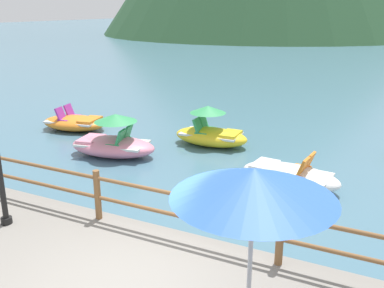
% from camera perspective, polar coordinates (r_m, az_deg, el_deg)
% --- Properties ---
extents(ground_plane, '(200.00, 200.00, 0.00)m').
position_cam_1_polar(ground_plane, '(44.50, 22.58, 10.95)').
color(ground_plane, '#477084').
extents(dock_railing, '(23.92, 0.12, 0.95)m').
position_cam_1_polar(dock_railing, '(7.25, -1.64, -8.45)').
color(dock_railing, brown).
rests_on(dock_railing, promenade_dock).
extents(beach_umbrella, '(1.70, 1.70, 2.24)m').
position_cam_1_polar(beach_umbrella, '(4.38, 8.11, -5.54)').
color(beach_umbrella, '#B2B2B7').
rests_on(beach_umbrella, promenade_dock).
extents(pedal_boat_0, '(2.52, 1.37, 0.87)m').
position_cam_1_polar(pedal_boat_0, '(10.68, 12.74, -4.07)').
color(pedal_boat_0, white).
rests_on(pedal_boat_0, ground).
extents(pedal_boat_3, '(2.38, 1.24, 1.25)m').
position_cam_1_polar(pedal_boat_3, '(13.51, 2.51, 1.51)').
color(pedal_boat_3, yellow).
rests_on(pedal_boat_3, ground).
extents(pedal_boat_4, '(2.50, 1.70, 0.84)m').
position_cam_1_polar(pedal_boat_4, '(15.83, -15.21, 2.76)').
color(pedal_boat_4, orange).
rests_on(pedal_boat_4, ground).
extents(pedal_boat_5, '(2.73, 1.73, 1.26)m').
position_cam_1_polar(pedal_boat_5, '(12.73, -10.38, 0.24)').
color(pedal_boat_5, pink).
rests_on(pedal_boat_5, ground).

